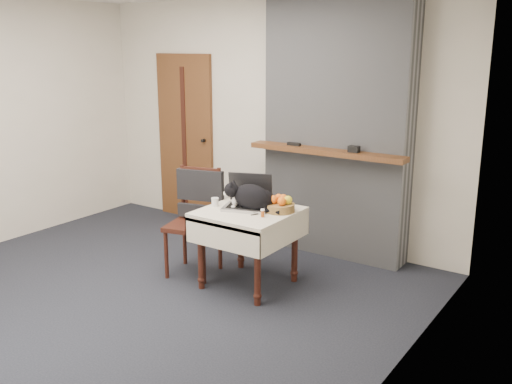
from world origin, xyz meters
TOP-DOWN VIEW (x-y plane):
  - ground at (0.00, 0.00)m, footprint 4.50×4.50m
  - room_shell at (0.00, 0.46)m, footprint 4.52×4.01m
  - door at (-1.20, 1.97)m, footprint 0.82×0.10m
  - chimney at (0.90, 1.85)m, footprint 1.62×0.48m
  - side_table at (0.65, 0.66)m, footprint 0.78×0.78m
  - laptop at (0.59, 0.75)m, footprint 0.49×0.46m
  - cat at (0.68, 0.69)m, footprint 0.55×0.33m
  - cream_jar at (0.33, 0.61)m, footprint 0.07×0.07m
  - pill_bottle at (0.87, 0.56)m, footprint 0.03×0.03m
  - fruit_basket at (0.91, 0.79)m, footprint 0.25×0.25m
  - desk_clutter at (0.83, 0.69)m, footprint 0.11×0.11m
  - chair at (0.05, 0.69)m, footprint 0.55×0.54m

SIDE VIEW (x-z plane):
  - ground at x=0.00m, z-range 0.00..0.00m
  - side_table at x=0.65m, z-range 0.24..0.94m
  - chair at x=0.05m, z-range 0.14..1.13m
  - desk_clutter at x=0.83m, z-range 0.70..0.71m
  - pill_bottle at x=0.87m, z-range 0.70..0.77m
  - cream_jar at x=0.33m, z-range 0.70..0.77m
  - fruit_basket at x=0.91m, z-range 0.69..0.83m
  - laptop at x=0.59m, z-range 0.63..0.92m
  - cat at x=0.68m, z-range 0.68..0.94m
  - door at x=-1.20m, z-range 0.00..2.00m
  - chimney at x=0.90m, z-range 0.00..2.60m
  - room_shell at x=0.00m, z-range 0.46..3.07m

